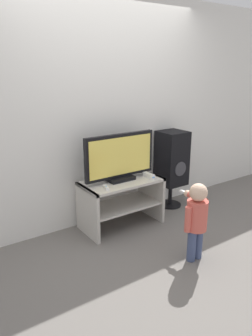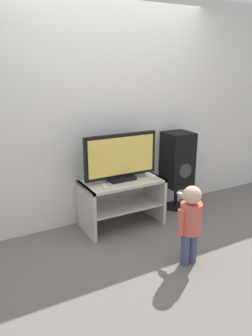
% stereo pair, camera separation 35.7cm
% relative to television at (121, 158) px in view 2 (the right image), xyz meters
% --- Properties ---
extents(ground_plane, '(16.00, 16.00, 0.00)m').
position_rel_television_xyz_m(ground_plane, '(0.00, -0.27, -0.82)').
color(ground_plane, slate).
extents(wall_back, '(10.00, 0.06, 2.60)m').
position_rel_television_xyz_m(wall_back, '(0.00, 0.30, 0.48)').
color(wall_back, silver).
rests_on(wall_back, ground_plane).
extents(tv_stand, '(0.93, 0.49, 0.56)m').
position_rel_television_xyz_m(tv_stand, '(0.00, -0.02, -0.46)').
color(tv_stand, beige).
rests_on(tv_stand, ground_plane).
extents(television, '(0.88, 0.20, 0.54)m').
position_rel_television_xyz_m(television, '(0.00, 0.00, 0.00)').
color(television, black).
rests_on(television, tv_stand).
extents(game_console, '(0.05, 0.17, 0.05)m').
position_rel_television_xyz_m(game_console, '(0.32, -0.12, -0.24)').
color(game_console, white).
rests_on(game_console, tv_stand).
extents(remote_primary, '(0.07, 0.13, 0.03)m').
position_rel_television_xyz_m(remote_primary, '(-0.27, -0.14, -0.25)').
color(remote_primary, white).
rests_on(remote_primary, tv_stand).
extents(child, '(0.30, 0.45, 0.78)m').
position_rel_television_xyz_m(child, '(0.18, -1.01, -0.36)').
color(child, '#3F4C72').
rests_on(child, ground_plane).
extents(speaker_tower, '(0.34, 0.34, 1.02)m').
position_rel_television_xyz_m(speaker_tower, '(0.86, 0.08, -0.18)').
color(speaker_tower, black).
rests_on(speaker_tower, ground_plane).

